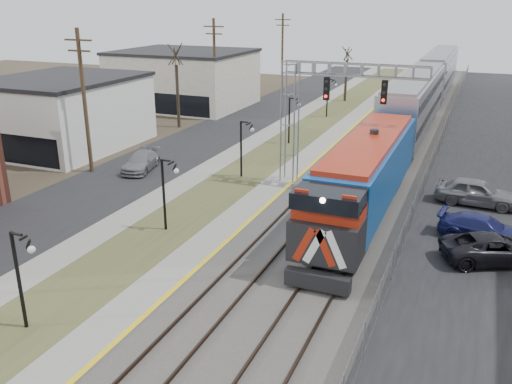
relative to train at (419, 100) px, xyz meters
The scene contains 19 objects.
street_west 21.26m from the train, 143.81° to the right, with size 7.00×120.00×0.04m, color black.
sidewalk 17.86m from the train, 135.14° to the right, with size 2.00×120.00×0.08m, color gray.
grass_median 15.91m from the train, 127.37° to the right, with size 4.00×120.00×0.06m, color #434B28.
platform 14.30m from the train, 117.59° to the right, with size 2.00×120.00×0.24m, color gray.
ballast_bed 12.83m from the train, 96.88° to the right, with size 8.00×120.00×0.20m, color #595651.
platform_edge 13.90m from the train, 114.32° to the right, with size 0.24×120.00×0.01m, color gold.
track_near 13.18m from the train, 105.72° to the right, with size 1.58×120.00×0.15m.
track_far 12.71m from the train, 90.00° to the right, with size 1.58×120.00×0.15m.
train is the anchor object (origin of this frame).
signal_gantry 20.09m from the train, 102.41° to the right, with size 9.00×1.07×8.15m.
lampposts 30.67m from the train, 108.05° to the right, with size 0.14×62.14×4.00m.
utility_poles 30.13m from the train, 131.71° to the right, with size 0.28×80.28×10.00m.
fence 12.90m from the train, 77.75° to the right, with size 0.04×120.00×1.60m, color gray.
buildings_west 35.24m from the train, 138.76° to the right, with size 14.00×67.00×7.00m.
bare_trees 20.06m from the train, 154.86° to the right, with size 12.30×42.30×5.95m.
car_lot_c 27.69m from the train, 75.64° to the right, with size 2.28×4.94×1.37m, color black.
car_lot_d 25.17m from the train, 75.53° to the right, with size 1.79×4.41×1.28m, color navy.
car_lot_e 19.95m from the train, 73.01° to the right, with size 1.91×4.74×1.62m, color slate.
car_street_b 26.86m from the train, 128.98° to the right, with size 1.80×4.42×1.28m, color gray.
Camera 1 is at (10.83, -4.91, 11.80)m, focal length 38.00 mm.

